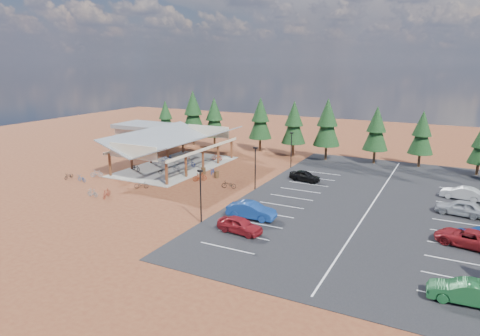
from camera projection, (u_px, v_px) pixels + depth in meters
ground at (210, 188)px, 51.50m from camera, size 140.00×140.00×0.00m
asphalt_lot at (373, 204)px, 45.87m from camera, size 27.00×44.00×0.04m
concrete_pad at (176, 166)px, 61.96m from camera, size 10.60×18.60×0.10m
bike_pavilion at (175, 141)px, 61.03m from camera, size 11.65×19.40×4.97m
outbuilding at (148, 134)px, 77.17m from camera, size 11.00×7.00×3.90m
lamp_post_0 at (201, 192)px, 39.93m from camera, size 0.50×0.25×5.14m
lamp_post_1 at (255, 165)px, 50.28m from camera, size 0.50×0.25×5.14m
lamp_post_2 at (291, 147)px, 60.62m from camera, size 0.50×0.25×5.14m
trash_bin_0 at (203, 171)px, 57.84m from camera, size 0.60×0.60×0.90m
trash_bin_1 at (217, 174)px, 55.97m from camera, size 0.60×0.60×0.90m
pine_0 at (166, 117)px, 80.06m from camera, size 3.32×3.32×7.73m
pine_1 at (193, 112)px, 76.69m from camera, size 4.21×4.21×9.82m
pine_2 at (214, 117)px, 73.80m from camera, size 3.80×3.80×8.86m
pine_3 at (260, 118)px, 71.35m from camera, size 3.90×3.90×9.08m
pine_4 at (294, 123)px, 67.39m from camera, size 3.81×3.81×8.87m
pine_5 at (327, 123)px, 64.74m from camera, size 4.08×4.08×9.50m
pine_6 at (376, 129)px, 62.62m from camera, size 3.68×3.68×8.57m
pine_7 at (422, 133)px, 60.61m from camera, size 3.51×3.51×8.17m
bike_0 at (136, 167)px, 59.21m from camera, size 1.97×1.17×0.98m
bike_1 at (159, 162)px, 62.22m from camera, size 1.86×0.93×1.08m
bike_2 at (167, 158)px, 64.92m from camera, size 1.93×1.16×0.96m
bike_3 at (187, 155)px, 66.67m from camera, size 1.74×0.99×1.00m
bike_4 at (164, 171)px, 57.27m from camera, size 1.70×0.91×0.85m
bike_5 at (176, 167)px, 59.05m from camera, size 1.93×1.12×1.12m
bike_6 at (189, 163)px, 61.78m from camera, size 1.91×0.71×0.99m
bike_7 at (217, 157)px, 65.41m from camera, size 1.78×0.68×1.04m
bike_8 at (69, 176)px, 55.42m from camera, size 0.77×1.63×0.82m
bike_9 at (97, 173)px, 56.27m from camera, size 1.66×1.25×1.00m
bike_10 at (82, 178)px, 54.15m from camera, size 1.72×0.85×0.86m
bike_11 at (107, 193)px, 47.83m from camera, size 1.03×1.88×1.09m
bike_12 at (141, 185)px, 51.33m from camera, size 1.73×1.37×0.88m
bike_13 at (92, 193)px, 48.17m from camera, size 1.51×0.44×0.91m
bike_14 at (213, 171)px, 57.71m from camera, size 1.13×1.86×0.92m
bike_15 at (200, 177)px, 54.40m from camera, size 1.66×1.65×1.10m
bike_16 at (229, 185)px, 51.30m from camera, size 1.91×0.96×0.96m
car_0 at (240, 225)px, 37.93m from camera, size 4.38×2.14×1.44m
car_1 at (251, 210)px, 41.40m from camera, size 4.92×1.96×1.59m
car_4 at (305, 176)px, 54.28m from camera, size 4.22×2.35×1.36m
car_5 at (465, 292)px, 26.95m from camera, size 4.60×1.92×1.48m
car_6 at (467, 238)px, 35.23m from camera, size 5.44×3.28×1.41m
car_8 at (460, 207)px, 42.27m from camera, size 4.76×2.28×1.57m
car_9 at (462, 193)px, 47.14m from camera, size 4.48×2.05×1.42m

